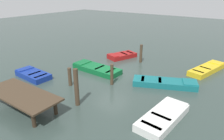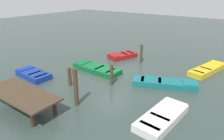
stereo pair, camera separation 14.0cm
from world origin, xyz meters
TOP-DOWN VIEW (x-y plane):
  - ground_plane at (0.00, 0.00)m, footprint 80.00×80.00m
  - dock_segment at (1.05, 6.81)m, footprint 4.61×1.92m
  - rowboat_white at (-5.58, 3.40)m, footprint 1.63×3.44m
  - rowboat_blue at (4.43, 3.91)m, footprint 2.88×1.45m
  - rowboat_red at (1.64, -3.92)m, footprint 2.15×2.96m
  - rowboat_green at (1.41, 0.20)m, footprint 4.08×1.56m
  - rowboat_teal at (-4.11, -0.45)m, footprint 4.32×2.81m
  - rowboat_yellow at (-5.82, -4.87)m, footprint 2.08×4.12m
  - mooring_piling_mid_right at (-1.05, 1.48)m, footprint 0.22×0.22m
  - mooring_piling_near_right at (-0.45, -3.78)m, footprint 0.24×0.24m
  - mooring_piling_far_right at (-1.05, 4.81)m, footprint 0.25×0.25m
  - mooring_piling_near_left at (1.16, 3.25)m, footprint 0.24×0.24m

SIDE VIEW (x-z plane):
  - ground_plane at x=0.00m, z-range 0.00..0.00m
  - rowboat_teal at x=-4.11m, z-range -0.01..0.45m
  - rowboat_green at x=1.41m, z-range -0.01..0.45m
  - rowboat_yellow at x=-5.82m, z-range -0.01..0.45m
  - rowboat_white at x=-5.58m, z-range -0.01..0.45m
  - rowboat_blue at x=4.43m, z-range -0.01..0.45m
  - rowboat_red at x=1.64m, z-range -0.01..0.45m
  - mooring_piling_near_left at x=1.16m, z-range 0.00..1.27m
  - mooring_piling_mid_right at x=-1.05m, z-range 0.00..1.47m
  - mooring_piling_near_right at x=-0.45m, z-range 0.00..1.62m
  - dock_segment at x=1.05m, z-range 0.36..1.31m
  - mooring_piling_far_right at x=-1.05m, z-range 0.00..2.19m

